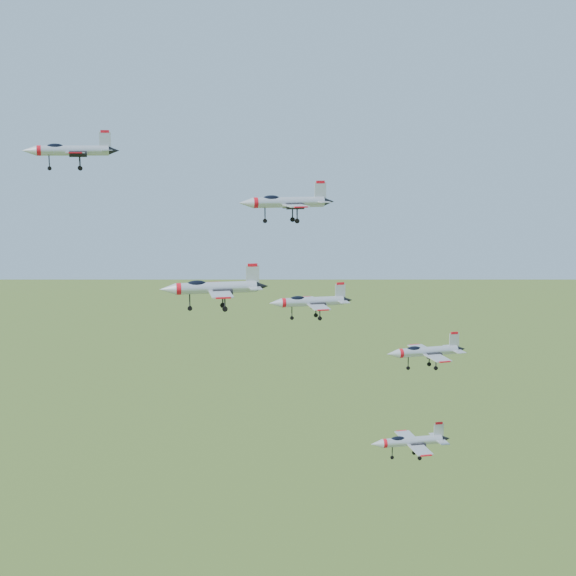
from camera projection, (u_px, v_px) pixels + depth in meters
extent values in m
cylinder|color=#AAAEB7|center=(73.00, 151.00, 113.03)|extent=(9.96, 2.43, 1.42)
cone|color=#AAAEB7|center=(29.00, 151.00, 111.45)|extent=(2.11, 1.62, 1.42)
cone|color=black|center=(114.00, 151.00, 114.54)|extent=(1.65, 1.36, 1.21)
ellipsoid|color=black|center=(55.00, 147.00, 112.29)|extent=(2.50, 1.27, 0.90)
cube|color=#AAAEB7|center=(75.00, 153.00, 110.22)|extent=(3.00, 5.06, 0.15)
cube|color=#AAAEB7|center=(74.00, 152.00, 116.04)|extent=(3.00, 5.06, 0.15)
cube|color=#AAAEB7|center=(105.00, 140.00, 113.97)|extent=(1.65, 0.30, 2.30)
cube|color=red|center=(105.00, 131.00, 113.77)|extent=(1.21, 0.28, 0.38)
cylinder|color=#AAAEB7|center=(289.00, 202.00, 105.13)|extent=(9.63, 2.17, 1.38)
cone|color=#AAAEB7|center=(246.00, 203.00, 103.71)|extent=(2.02, 1.53, 1.38)
cone|color=black|center=(329.00, 202.00, 106.49)|extent=(1.58, 1.29, 1.17)
ellipsoid|color=black|center=(271.00, 199.00, 104.46)|extent=(2.41, 1.18, 0.88)
cube|color=#AAAEB7|center=(296.00, 206.00, 102.39)|extent=(2.82, 4.86, 0.15)
cube|color=#AAAEB7|center=(285.00, 203.00, 108.06)|extent=(2.82, 4.86, 0.15)
cube|color=#AAAEB7|center=(320.00, 191.00, 105.96)|extent=(1.60, 0.26, 2.23)
cube|color=red|center=(320.00, 182.00, 105.76)|extent=(1.18, 0.25, 0.37)
cylinder|color=#AAAEB7|center=(216.00, 288.00, 88.35)|extent=(8.91, 1.47, 1.28)
cone|color=#AAAEB7|center=(168.00, 289.00, 87.35)|extent=(1.80, 1.32, 1.28)
cone|color=black|center=(262.00, 286.00, 89.31)|extent=(1.40, 1.12, 1.09)
ellipsoid|color=black|center=(197.00, 284.00, 87.86)|extent=(2.19, 0.97, 0.81)
cube|color=#AAAEB7|center=(221.00, 294.00, 85.75)|extent=(2.36, 4.39, 0.14)
cube|color=#AAAEB7|center=(216.00, 286.00, 91.10)|extent=(2.36, 4.39, 0.14)
cube|color=#AAAEB7|center=(253.00, 275.00, 88.88)|extent=(1.48, 0.15, 2.07)
cube|color=red|center=(253.00, 265.00, 88.69)|extent=(1.09, 0.16, 0.35)
cylinder|color=#AAAEB7|center=(312.00, 302.00, 115.22)|extent=(9.17, 1.78, 1.32)
cone|color=#AAAEB7|center=(275.00, 303.00, 114.04)|extent=(1.89, 1.41, 1.32)
cone|color=black|center=(348.00, 300.00, 116.35)|extent=(1.47, 1.19, 1.12)
ellipsoid|color=black|center=(297.00, 299.00, 114.65)|extent=(2.27, 1.06, 0.84)
cube|color=#AAAEB7|center=(319.00, 307.00, 112.57)|extent=(2.55, 4.57, 0.14)
cube|color=#AAAEB7|center=(309.00, 300.00, 118.03)|extent=(2.55, 4.57, 0.14)
cube|color=#AAAEB7|center=(340.00, 291.00, 115.88)|extent=(1.52, 0.20, 2.13)
cube|color=red|center=(340.00, 284.00, 115.69)|extent=(1.12, 0.20, 0.35)
cylinder|color=#AAAEB7|center=(428.00, 351.00, 103.07)|extent=(8.16, 1.96, 1.17)
cone|color=#AAAEB7|center=(393.00, 354.00, 101.80)|extent=(1.72, 1.32, 1.17)
cone|color=black|center=(461.00, 349.00, 104.29)|extent=(1.35, 1.11, 0.99)
ellipsoid|color=black|center=(414.00, 349.00, 102.48)|extent=(2.05, 1.03, 0.74)
cube|color=#AAAEB7|center=(438.00, 358.00, 100.77)|extent=(2.45, 4.14, 0.13)
cube|color=#AAAEB7|center=(421.00, 348.00, 105.55)|extent=(2.45, 4.14, 0.13)
cube|color=#AAAEB7|center=(454.00, 340.00, 103.83)|extent=(1.35, 0.24, 1.89)
cube|color=red|center=(454.00, 333.00, 103.66)|extent=(1.00, 0.22, 0.31)
cylinder|color=#AAAEB7|center=(412.00, 441.00, 107.61)|extent=(8.34, 1.52, 1.20)
cone|color=#AAAEB7|center=(377.00, 444.00, 106.59)|extent=(1.71, 1.26, 1.20)
cone|color=black|center=(446.00, 439.00, 108.59)|extent=(1.33, 1.07, 1.02)
ellipsoid|color=black|center=(398.00, 439.00, 107.12)|extent=(2.06, 0.94, 0.76)
cube|color=#AAAEB7|center=(420.00, 450.00, 105.20)|extent=(2.28, 4.14, 0.13)
cube|color=#AAAEB7|center=(407.00, 436.00, 110.18)|extent=(2.28, 4.14, 0.13)
cube|color=#AAAEB7|center=(439.00, 430.00, 108.17)|extent=(1.39, 0.16, 1.94)
cube|color=red|center=(439.00, 423.00, 108.00)|extent=(1.02, 0.17, 0.32)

